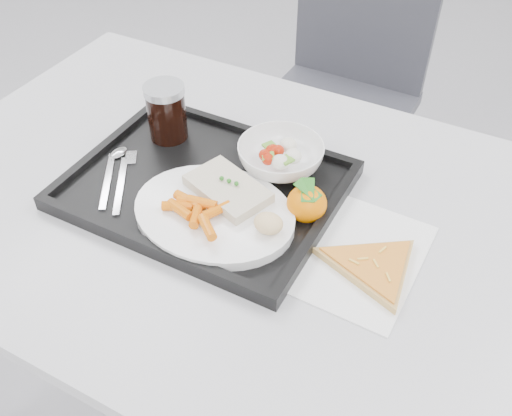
% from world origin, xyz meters
% --- Properties ---
extents(table, '(1.20, 0.80, 0.75)m').
position_xyz_m(table, '(0.00, 0.30, 0.68)').
color(table, silver).
rests_on(table, ground).
extents(chair, '(0.42, 0.42, 0.93)m').
position_xyz_m(chair, '(-0.11, 1.14, 0.54)').
color(chair, '#32333A').
rests_on(chair, ground).
extents(tray, '(0.45, 0.35, 0.03)m').
position_xyz_m(tray, '(-0.06, 0.30, 0.76)').
color(tray, black).
rests_on(tray, table).
extents(dinner_plate, '(0.27, 0.27, 0.02)m').
position_xyz_m(dinner_plate, '(-0.01, 0.24, 0.77)').
color(dinner_plate, white).
rests_on(dinner_plate, tray).
extents(fish_fillet, '(0.16, 0.12, 0.03)m').
position_xyz_m(fish_fillet, '(-0.01, 0.28, 0.79)').
color(fish_fillet, beige).
rests_on(fish_fillet, dinner_plate).
extents(bread_roll, '(0.06, 0.05, 0.03)m').
position_xyz_m(bread_roll, '(0.09, 0.23, 0.80)').
color(bread_roll, '#E1BD84').
rests_on(bread_roll, dinner_plate).
extents(salad_bowl, '(0.15, 0.15, 0.05)m').
position_xyz_m(salad_bowl, '(0.03, 0.40, 0.79)').
color(salad_bowl, white).
rests_on(salad_bowl, tray).
extents(cola_glass, '(0.08, 0.08, 0.11)m').
position_xyz_m(cola_glass, '(-0.20, 0.39, 0.82)').
color(cola_glass, black).
rests_on(cola_glass, tray).
extents(cutlery, '(0.13, 0.16, 0.01)m').
position_xyz_m(cutlery, '(-0.22, 0.26, 0.77)').
color(cutlery, silver).
rests_on(cutlery, tray).
extents(napkin, '(0.26, 0.25, 0.00)m').
position_xyz_m(napkin, '(0.19, 0.28, 0.75)').
color(napkin, white).
rests_on(napkin, table).
extents(tangerine, '(0.07, 0.07, 0.07)m').
position_xyz_m(tangerine, '(0.12, 0.32, 0.79)').
color(tangerine, orange).
rests_on(tangerine, napkin).
extents(pizza_slice, '(0.21, 0.21, 0.02)m').
position_xyz_m(pizza_slice, '(0.26, 0.26, 0.76)').
color(pizza_slice, tan).
rests_on(pizza_slice, napkin).
extents(carrot_pile, '(0.12, 0.09, 0.03)m').
position_xyz_m(carrot_pile, '(-0.03, 0.21, 0.79)').
color(carrot_pile, '#DB6309').
rests_on(carrot_pile, dinner_plate).
extents(salad_contents, '(0.08, 0.08, 0.03)m').
position_xyz_m(salad_contents, '(0.03, 0.40, 0.80)').
color(salad_contents, '#A71E08').
rests_on(salad_contents, salad_bowl).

